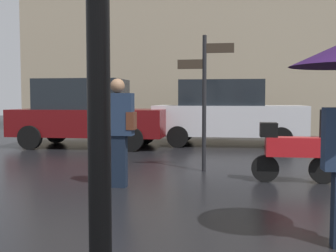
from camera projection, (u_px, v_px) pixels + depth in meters
name	position (u px, v px, depth m)	size (l,w,h in m)	color
pedestrian_with_bag	(119.00, 126.00, 6.48)	(0.53, 0.24, 1.73)	black
parked_scooter	(291.00, 150.00, 6.83)	(1.40, 0.32, 1.23)	black
parked_car_left	(227.00, 112.00, 12.50)	(4.49, 2.06, 1.97)	silver
parked_car_right	(87.00, 113.00, 11.97)	(4.45, 1.95, 1.98)	#590C0F
street_signpost	(205.00, 89.00, 7.86)	(1.08, 0.08, 2.63)	black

